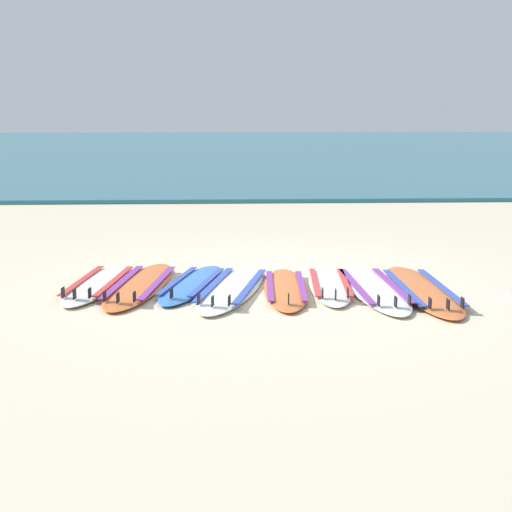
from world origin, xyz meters
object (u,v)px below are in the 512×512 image
object	(u,v)px
surfboard_2	(192,284)
surfboard_4	(286,288)
surfboard_3	(232,288)
surfboard_5	(330,285)
surfboard_6	(374,288)
surfboard_0	(98,283)
surfboard_7	(422,290)
surfboard_1	(140,285)

from	to	relation	value
surfboard_2	surfboard_4	bearing A→B (deg)	-13.68
surfboard_3	surfboard_4	xyz separation A→B (m)	(0.63, -0.05, -0.00)
surfboard_3	surfboard_5	size ratio (longest dim) A/B	1.23
surfboard_4	surfboard_6	bearing A→B (deg)	-1.74
surfboard_0	surfboard_7	bearing A→B (deg)	-7.06
surfboard_2	surfboard_6	size ratio (longest dim) A/B	0.88
surfboard_5	surfboard_2	bearing A→B (deg)	175.37
surfboard_1	surfboard_5	size ratio (longest dim) A/B	1.21
surfboard_1	surfboard_5	world-z (taller)	same
surfboard_0	surfboard_3	bearing A→B (deg)	-10.23
surfboard_1	surfboard_2	bearing A→B (deg)	2.18
surfboard_6	surfboard_7	bearing A→B (deg)	-10.31
surfboard_0	surfboard_4	xyz separation A→B (m)	(2.25, -0.34, -0.00)
surfboard_1	surfboard_3	bearing A→B (deg)	-9.97
surfboard_0	surfboard_1	world-z (taller)	same
surfboard_0	surfboard_6	bearing A→B (deg)	-6.51
surfboard_5	surfboard_1	bearing A→B (deg)	177.23
surfboard_0	surfboard_6	size ratio (longest dim) A/B	0.92
surfboard_1	surfboard_6	xyz separation A→B (m)	(2.78, -0.28, -0.00)
surfboard_0	surfboard_7	world-z (taller)	same
surfboard_2	surfboard_3	distance (m)	0.53
surfboard_5	surfboard_0	bearing A→B (deg)	175.73
surfboard_1	surfboard_5	distance (m)	2.28
surfboard_1	surfboard_7	size ratio (longest dim) A/B	0.99
surfboard_2	surfboard_7	world-z (taller)	same
surfboard_3	surfboard_0	bearing A→B (deg)	169.77
surfboard_2	surfboard_3	bearing A→B (deg)	-24.47
surfboard_5	surfboard_6	distance (m)	0.52
surfboard_1	surfboard_4	bearing A→B (deg)	-8.08
surfboard_0	surfboard_3	world-z (taller)	same
surfboard_0	surfboard_2	size ratio (longest dim) A/B	1.05
surfboard_0	surfboard_7	xyz separation A→B (m)	(3.84, -0.48, -0.00)
surfboard_4	surfboard_0	bearing A→B (deg)	171.30
surfboard_2	surfboard_6	distance (m)	2.17
surfboard_2	surfboard_5	world-z (taller)	same
surfboard_0	surfboard_1	size ratio (longest dim) A/B	0.91
surfboard_0	surfboard_5	xyz separation A→B (m)	(2.80, -0.21, 0.00)
surfboard_7	surfboard_2	bearing A→B (deg)	171.55
surfboard_5	surfboard_7	bearing A→B (deg)	-14.36
surfboard_3	surfboard_5	distance (m)	1.18
surfboard_4	surfboard_6	world-z (taller)	same
surfboard_0	surfboard_5	world-z (taller)	same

